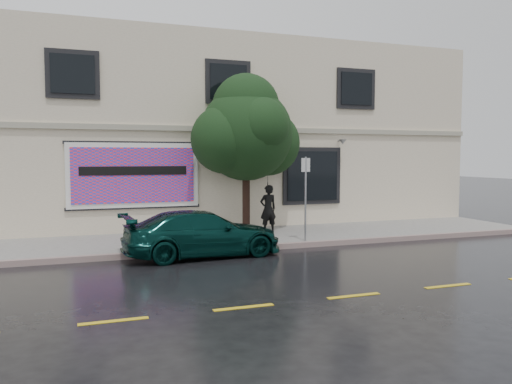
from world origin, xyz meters
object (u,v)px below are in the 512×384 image
object	(u,v)px
street_tree	(246,134)
fire_hydrant	(199,226)
pedestrian	(268,209)
car	(203,233)

from	to	relation	value
street_tree	fire_hydrant	size ratio (longest dim) A/B	5.61
pedestrian	fire_hydrant	xyz separation A→B (m)	(-2.43, -0.53, -0.38)
car	street_tree	size ratio (longest dim) A/B	0.88
pedestrian	street_tree	size ratio (longest dim) A/B	0.33
street_tree	pedestrian	bearing A→B (deg)	-35.53
car	fire_hydrant	distance (m)	1.83
car	pedestrian	size ratio (longest dim) A/B	2.66
car	street_tree	xyz separation A→B (m)	(2.13, 2.76, 2.77)
fire_hydrant	pedestrian	bearing A→B (deg)	28.59
pedestrian	street_tree	world-z (taller)	street_tree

